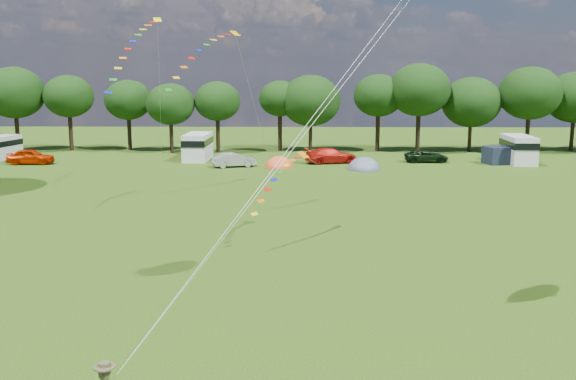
{
  "coord_description": "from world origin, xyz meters",
  "views": [
    {
      "loc": [
        0.56,
        -20.22,
        9.17
      ],
      "look_at": [
        0.0,
        8.0,
        4.0
      ],
      "focal_mm": 40.0,
      "sensor_mm": 36.0,
      "label": 1
    }
  ],
  "objects_px": {
    "car_c": "(331,156)",
    "campervan_d": "(518,148)",
    "campervan_a": "(0,147)",
    "car_a": "(31,157)",
    "car_d": "(427,156)",
    "campervan_b": "(198,146)",
    "tent_greyblue": "(364,169)",
    "tent_orange": "(279,167)",
    "car_b": "(234,160)"
  },
  "relations": [
    {
      "from": "car_c",
      "to": "campervan_d",
      "type": "height_order",
      "value": "campervan_d"
    },
    {
      "from": "car_c",
      "to": "campervan_a",
      "type": "height_order",
      "value": "campervan_a"
    },
    {
      "from": "car_a",
      "to": "car_c",
      "type": "height_order",
      "value": "car_a"
    },
    {
      "from": "car_d",
      "to": "campervan_a",
      "type": "xyz_separation_m",
      "value": [
        -45.23,
        0.91,
        0.73
      ]
    },
    {
      "from": "car_c",
      "to": "car_a",
      "type": "bearing_deg",
      "value": 78.26
    },
    {
      "from": "car_d",
      "to": "campervan_b",
      "type": "bearing_deg",
      "value": 85.08
    },
    {
      "from": "campervan_a",
      "to": "campervan_d",
      "type": "height_order",
      "value": "campervan_d"
    },
    {
      "from": "car_d",
      "to": "tent_greyblue",
      "type": "distance_m",
      "value": 8.88
    },
    {
      "from": "car_a",
      "to": "campervan_a",
      "type": "bearing_deg",
      "value": 50.95
    },
    {
      "from": "car_c",
      "to": "campervan_a",
      "type": "bearing_deg",
      "value": 72.62
    },
    {
      "from": "tent_orange",
      "to": "tent_greyblue",
      "type": "xyz_separation_m",
      "value": [
        8.21,
        -1.19,
        -0.0
      ]
    },
    {
      "from": "campervan_d",
      "to": "tent_greyblue",
      "type": "distance_m",
      "value": 17.14
    },
    {
      "from": "car_b",
      "to": "tent_orange",
      "type": "distance_m",
      "value": 4.52
    },
    {
      "from": "campervan_b",
      "to": "campervan_d",
      "type": "height_order",
      "value": "campervan_d"
    },
    {
      "from": "car_d",
      "to": "tent_orange",
      "type": "xyz_separation_m",
      "value": [
        -15.23,
        -4.23,
        -0.61
      ]
    },
    {
      "from": "tent_greyblue",
      "to": "car_d",
      "type": "bearing_deg",
      "value": 37.69
    },
    {
      "from": "car_c",
      "to": "campervan_a",
      "type": "relative_size",
      "value": 0.96
    },
    {
      "from": "car_a",
      "to": "campervan_d",
      "type": "height_order",
      "value": "campervan_d"
    },
    {
      "from": "campervan_d",
      "to": "car_c",
      "type": "bearing_deg",
      "value": 93.46
    },
    {
      "from": "car_a",
      "to": "tent_greyblue",
      "type": "bearing_deg",
      "value": -99.4
    },
    {
      "from": "car_d",
      "to": "campervan_d",
      "type": "relative_size",
      "value": 0.79
    },
    {
      "from": "campervan_d",
      "to": "tent_orange",
      "type": "xyz_separation_m",
      "value": [
        -24.53,
        -3.83,
        -1.5
      ]
    },
    {
      "from": "car_a",
      "to": "campervan_b",
      "type": "relative_size",
      "value": 0.81
    },
    {
      "from": "car_c",
      "to": "tent_orange",
      "type": "xyz_separation_m",
      "value": [
        -5.26,
        -3.31,
        -0.76
      ]
    },
    {
      "from": "car_d",
      "to": "campervan_b",
      "type": "relative_size",
      "value": 0.79
    },
    {
      "from": "car_c",
      "to": "campervan_b",
      "type": "relative_size",
      "value": 0.9
    },
    {
      "from": "car_d",
      "to": "car_b",
      "type": "bearing_deg",
      "value": 99.39
    },
    {
      "from": "campervan_a",
      "to": "campervan_d",
      "type": "relative_size",
      "value": 0.93
    },
    {
      "from": "campervan_a",
      "to": "tent_greyblue",
      "type": "relative_size",
      "value": 1.54
    },
    {
      "from": "tent_orange",
      "to": "campervan_d",
      "type": "bearing_deg",
      "value": 8.87
    },
    {
      "from": "tent_orange",
      "to": "car_c",
      "type": "bearing_deg",
      "value": 32.22
    },
    {
      "from": "car_b",
      "to": "campervan_b",
      "type": "xyz_separation_m",
      "value": [
        -4.4,
        5.2,
        0.81
      ]
    },
    {
      "from": "car_b",
      "to": "campervan_d",
      "type": "relative_size",
      "value": 0.68
    },
    {
      "from": "car_d",
      "to": "tent_greyblue",
      "type": "xyz_separation_m",
      "value": [
        -7.01,
        -5.42,
        -0.61
      ]
    },
    {
      "from": "car_c",
      "to": "campervan_b",
      "type": "xyz_separation_m",
      "value": [
        -14.11,
        2.23,
        0.73
      ]
    },
    {
      "from": "campervan_b",
      "to": "campervan_d",
      "type": "distance_m",
      "value": 33.42
    },
    {
      "from": "car_c",
      "to": "tent_orange",
      "type": "relative_size",
      "value": 1.67
    },
    {
      "from": "car_a",
      "to": "tent_greyblue",
      "type": "height_order",
      "value": "car_a"
    },
    {
      "from": "car_c",
      "to": "car_b",
      "type": "bearing_deg",
      "value": 92.61
    },
    {
      "from": "car_a",
      "to": "campervan_a",
      "type": "xyz_separation_m",
      "value": [
        -4.67,
        3.25,
        0.57
      ]
    },
    {
      "from": "car_d",
      "to": "tent_greyblue",
      "type": "height_order",
      "value": "car_d"
    },
    {
      "from": "car_a",
      "to": "car_c",
      "type": "relative_size",
      "value": 0.9
    },
    {
      "from": "campervan_a",
      "to": "car_a",
      "type": "bearing_deg",
      "value": -114.32
    },
    {
      "from": "car_a",
      "to": "tent_orange",
      "type": "height_order",
      "value": "car_a"
    },
    {
      "from": "car_c",
      "to": "tent_greyblue",
      "type": "height_order",
      "value": "car_c"
    },
    {
      "from": "car_c",
      "to": "campervan_a",
      "type": "distance_m",
      "value": 35.31
    },
    {
      "from": "car_d",
      "to": "campervan_d",
      "type": "height_order",
      "value": "campervan_d"
    },
    {
      "from": "car_b",
      "to": "car_c",
      "type": "xyz_separation_m",
      "value": [
        9.71,
        2.98,
        0.08
      ]
    },
    {
      "from": "campervan_a",
      "to": "tent_orange",
      "type": "xyz_separation_m",
      "value": [
        30.0,
        -5.13,
        -1.34
      ]
    },
    {
      "from": "campervan_a",
      "to": "car_c",
      "type": "bearing_deg",
      "value": -82.39
    }
  ]
}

